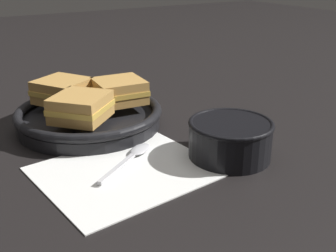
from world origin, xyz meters
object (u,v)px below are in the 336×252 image
spoon (134,154)px  skillet (89,117)px  sandwich_near_left (119,91)px  sandwich_near_right (63,91)px  soup_bowl (230,137)px  sandwich_far_left (81,107)px

spoon → skillet: bearing=59.2°
sandwich_near_left → sandwich_near_right: 0.12m
soup_bowl → spoon: 0.16m
soup_bowl → sandwich_far_left: 0.27m
sandwich_far_left → sandwich_near_left: bearing=27.6°
spoon → sandwich_far_left: (-0.05, 0.12, 0.06)m
spoon → sandwich_near_right: (-0.04, 0.23, 0.06)m
spoon → sandwich_near_right: size_ratio=1.05×
sandwich_near_right → sandwich_far_left: (-0.00, -0.12, 0.00)m
skillet → sandwich_near_right: sandwich_near_right is taller
sandwich_near_left → skillet: bearing=177.6°
spoon → sandwich_near_left: 0.19m
soup_bowl → spoon: bearing=150.4°
sandwich_near_right → sandwich_far_left: 0.12m
soup_bowl → spoon: size_ratio=1.04×
sandwich_near_left → spoon: bearing=-108.4°
skillet → sandwich_near_right: (-0.03, 0.06, 0.04)m
soup_bowl → sandwich_near_right: bearing=120.1°
sandwich_near_left → sandwich_far_left: 0.12m
skillet → sandwich_near_right: 0.08m
spoon → sandwich_far_left: 0.14m
sandwich_far_left → soup_bowl: bearing=-46.7°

